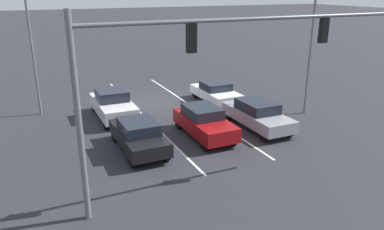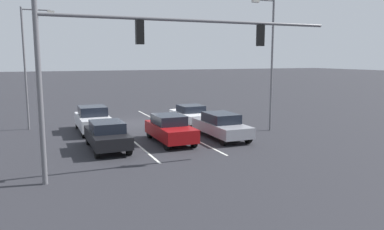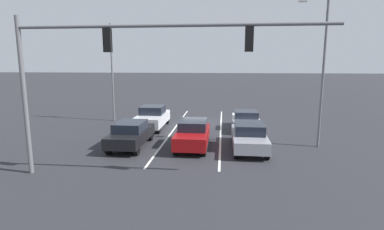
# 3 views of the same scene
# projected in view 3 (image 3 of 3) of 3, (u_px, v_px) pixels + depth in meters

# --- Properties ---
(ground_plane) EXTENTS (240.00, 240.00, 0.00)m
(ground_plane) POSITION_uv_depth(u_px,v_px,m) (200.00, 123.00, 24.61)
(ground_plane) COLOR #28282D
(lane_stripe_left_divider) EXTENTS (0.12, 17.04, 0.01)m
(lane_stripe_left_divider) POSITION_uv_depth(u_px,v_px,m) (221.00, 130.00, 21.96)
(lane_stripe_left_divider) COLOR silver
(lane_stripe_left_divider) RESTS_ON ground_plane
(lane_stripe_center_divider) EXTENTS (0.12, 17.04, 0.01)m
(lane_stripe_center_divider) POSITION_uv_depth(u_px,v_px,m) (174.00, 129.00, 22.32)
(lane_stripe_center_divider) COLOR silver
(lane_stripe_center_divider) RESTS_ON ground_plane
(car_black_rightlane_front) EXTENTS (1.82, 4.35, 1.51)m
(car_black_rightlane_front) POSITION_uv_depth(u_px,v_px,m) (131.00, 134.00, 17.54)
(car_black_rightlane_front) COLOR black
(car_black_rightlane_front) RESTS_ON ground_plane
(car_maroon_midlane_front) EXTENTS (1.79, 4.31, 1.56)m
(car_maroon_midlane_front) POSITION_uv_depth(u_px,v_px,m) (193.00, 134.00, 17.49)
(car_maroon_midlane_front) COLOR maroon
(car_maroon_midlane_front) RESTS_ON ground_plane
(car_gray_leftlane_front) EXTENTS (1.84, 4.73, 1.51)m
(car_gray_leftlane_front) POSITION_uv_depth(u_px,v_px,m) (249.00, 136.00, 17.09)
(car_gray_leftlane_front) COLOR gray
(car_gray_leftlane_front) RESTS_ON ground_plane
(car_silver_rightlane_second) EXTENTS (1.92, 4.56, 1.66)m
(car_silver_rightlane_second) POSITION_uv_depth(u_px,v_px,m) (152.00, 117.00, 22.67)
(car_silver_rightlane_second) COLOR silver
(car_silver_rightlane_second) RESTS_ON ground_plane
(car_white_leftlane_second) EXTENTS (1.90, 4.18, 1.37)m
(car_white_leftlane_second) POSITION_uv_depth(u_px,v_px,m) (246.00, 120.00, 22.22)
(car_white_leftlane_second) COLOR silver
(car_white_leftlane_second) RESTS_ON ground_plane
(traffic_signal_gantry) EXTENTS (13.03, 0.37, 6.83)m
(traffic_signal_gantry) POSITION_uv_depth(u_px,v_px,m) (113.00, 58.00, 12.22)
(traffic_signal_gantry) COLOR slate
(traffic_signal_gantry) RESTS_ON ground_plane
(street_lamp_right_shoulder) EXTENTS (2.09, 0.24, 8.06)m
(street_lamp_right_shoulder) POSITION_uv_depth(u_px,v_px,m) (115.00, 66.00, 24.80)
(street_lamp_right_shoulder) COLOR slate
(street_lamp_right_shoulder) RESTS_ON ground_plane
(street_lamp_left_shoulder) EXTENTS (1.65, 0.24, 8.52)m
(street_lamp_left_shoulder) POSITION_uv_depth(u_px,v_px,m) (321.00, 64.00, 16.86)
(street_lamp_left_shoulder) COLOR slate
(street_lamp_left_shoulder) RESTS_ON ground_plane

